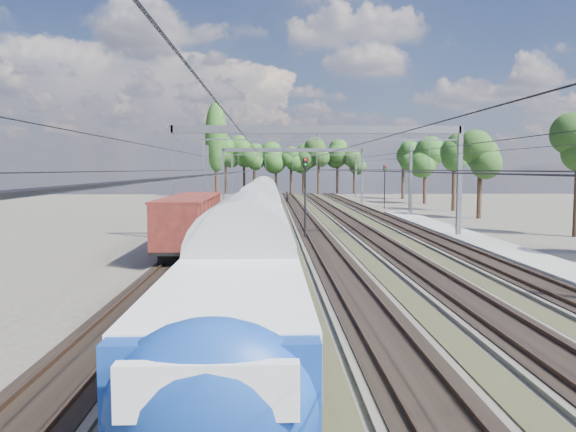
{
  "coord_description": "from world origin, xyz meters",
  "views": [
    {
      "loc": [
        -3.68,
        -14.69,
        5.58
      ],
      "look_at": [
        -2.66,
        18.4,
        2.8
      ],
      "focal_mm": 35.0,
      "sensor_mm": 36.0,
      "label": 1
    }
  ],
  "objects_px": {
    "signal_near": "(305,188)",
    "signal_far": "(385,181)",
    "worker": "(287,197)",
    "freight_boxcar": "(191,220)",
    "emu_train": "(259,210)"
  },
  "relations": [
    {
      "from": "emu_train",
      "to": "signal_far",
      "type": "height_order",
      "value": "signal_far"
    },
    {
      "from": "emu_train",
      "to": "worker",
      "type": "distance_m",
      "value": 50.63
    },
    {
      "from": "worker",
      "to": "signal_near",
      "type": "relative_size",
      "value": 0.31
    },
    {
      "from": "emu_train",
      "to": "worker",
      "type": "relative_size",
      "value": 33.19
    },
    {
      "from": "emu_train",
      "to": "signal_near",
      "type": "height_order",
      "value": "signal_near"
    },
    {
      "from": "emu_train",
      "to": "signal_far",
      "type": "xyz_separation_m",
      "value": [
        16.76,
        38.21,
        1.15
      ]
    },
    {
      "from": "signal_near",
      "to": "signal_far",
      "type": "height_order",
      "value": "signal_near"
    },
    {
      "from": "freight_boxcar",
      "to": "signal_far",
      "type": "bearing_deg",
      "value": 62.33
    },
    {
      "from": "emu_train",
      "to": "signal_far",
      "type": "bearing_deg",
      "value": 66.32
    },
    {
      "from": "emu_train",
      "to": "freight_boxcar",
      "type": "distance_m",
      "value": 5.1
    },
    {
      "from": "signal_near",
      "to": "signal_far",
      "type": "bearing_deg",
      "value": 79.1
    },
    {
      "from": "worker",
      "to": "freight_boxcar",
      "type": "bearing_deg",
      "value": 158.3
    },
    {
      "from": "signal_far",
      "to": "freight_boxcar",
      "type": "bearing_deg",
      "value": -137.35
    },
    {
      "from": "worker",
      "to": "signal_far",
      "type": "relative_size",
      "value": 0.33
    },
    {
      "from": "emu_train",
      "to": "worker",
      "type": "bearing_deg",
      "value": 86.02
    }
  ]
}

